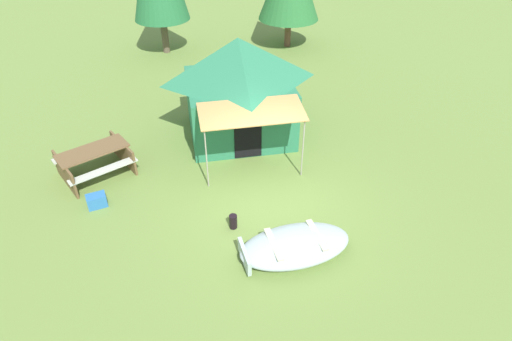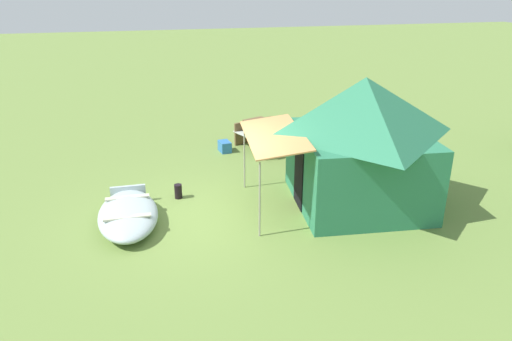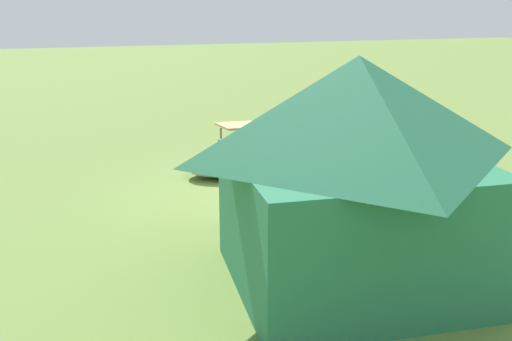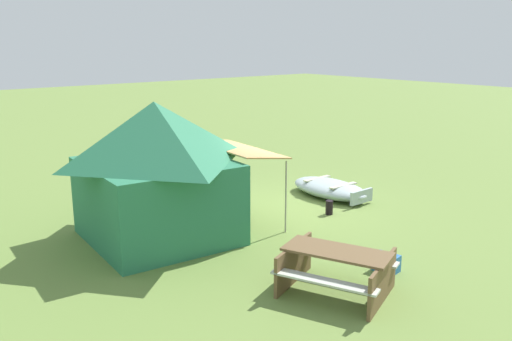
# 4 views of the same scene
# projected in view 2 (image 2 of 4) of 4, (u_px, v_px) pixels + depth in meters

# --- Properties ---
(ground_plane) EXTENTS (80.00, 80.00, 0.00)m
(ground_plane) POSITION_uv_depth(u_px,v_px,m) (209.00, 215.00, 10.75)
(ground_plane) COLOR olive
(beached_rowboat) EXTENTS (2.42, 1.27, 0.45)m
(beached_rowboat) POSITION_uv_depth(u_px,v_px,m) (128.00, 214.00, 10.30)
(beached_rowboat) COLOR #A4B5B9
(beached_rowboat) RESTS_ON ground_plane
(canvas_cabin_tent) EXTENTS (3.43, 4.33, 2.96)m
(canvas_cabin_tent) POSITION_uv_depth(u_px,v_px,m) (361.00, 140.00, 10.80)
(canvas_cabin_tent) COLOR #2A7450
(canvas_cabin_tent) RESTS_ON ground_plane
(picnic_table) EXTENTS (2.20, 2.01, 0.76)m
(picnic_table) POSITION_uv_depth(u_px,v_px,m) (269.00, 133.00, 14.76)
(picnic_table) COLOR brown
(picnic_table) RESTS_ON ground_plane
(cooler_box) EXTENTS (0.49, 0.37, 0.32)m
(cooler_box) POSITION_uv_depth(u_px,v_px,m) (225.00, 147.00, 14.58)
(cooler_box) COLOR #2C6BB2
(cooler_box) RESTS_ON ground_plane
(fuel_can) EXTENTS (0.25, 0.25, 0.35)m
(fuel_can) POSITION_uv_depth(u_px,v_px,m) (178.00, 191.00, 11.53)
(fuel_can) COLOR black
(fuel_can) RESTS_ON ground_plane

